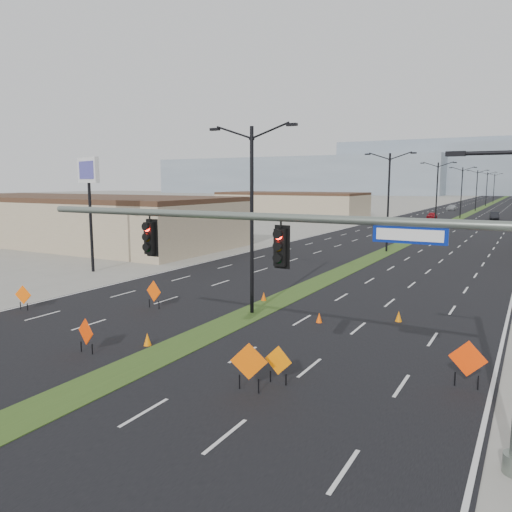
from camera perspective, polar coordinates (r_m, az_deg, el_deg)
The scene contains 29 objects.
ground at distance 18.63m, azimuth -19.75°, elevation -14.56°, with size 600.00×600.00×0.00m, color gray.
road_surface at distance 112.06m, azimuth 22.53°, elevation 4.16°, with size 25.00×400.00×0.02m, color black.
median_strip at distance 112.06m, azimuth 22.53°, elevation 4.16°, with size 2.00×400.00×0.04m, color #314E1C.
building_sw_near at distance 63.48m, azimuth -20.27°, elevation 3.75°, with size 40.00×16.00×5.00m, color tan.
building_sw_far at distance 106.27m, azimuth 4.11°, elevation 5.80°, with size 30.00×14.00×4.50m, color tan.
mesa_west at distance 320.11m, azimuth 4.76°, elevation 9.12°, with size 180.00×50.00×22.00m, color gray.
mesa_backdrop at distance 333.98m, azimuth 22.16°, elevation 9.36°, with size 140.00×50.00×32.00m, color gray.
signal_mast at distance 14.05m, azimuth 9.62°, elevation -1.23°, with size 16.30×0.60×8.00m.
streetlight_0 at distance 26.62m, azimuth -0.48°, elevation 4.78°, with size 5.15×0.24×10.02m.
streetlight_1 at distance 52.76m, azimuth 14.89°, elevation 6.32°, with size 5.15×0.24×10.02m.
streetlight_2 at distance 80.17m, azimuth 19.96°, elevation 6.73°, with size 5.15×0.24×10.02m.
streetlight_3 at distance 107.88m, azimuth 22.44°, elevation 6.91°, with size 5.15×0.24×10.02m.
streetlight_4 at distance 135.71m, azimuth 23.90°, elevation 7.02°, with size 5.15×0.24×10.02m.
streetlight_5 at distance 163.60m, azimuth 24.87°, elevation 7.08°, with size 5.15×0.24×10.02m.
streetlight_6 at distance 191.52m, azimuth 25.55°, elevation 7.12°, with size 5.15×0.24×10.02m.
car_left at distance 102.49m, azimuth 19.46°, elevation 4.36°, with size 1.59×3.95×1.35m, color maroon.
car_mid at distance 106.33m, azimuth 25.59°, elevation 4.18°, with size 1.55×4.46×1.47m, color black.
car_far at distance 137.24m, azimuth 21.45°, elevation 5.17°, with size 1.86×4.56×1.32m, color #9EA3A7.
construction_sign_0 at distance 30.84m, azimuth -25.07°, elevation -4.15°, with size 1.04×0.28×1.41m.
construction_sign_1 at distance 22.22m, azimuth -18.87°, elevation -8.34°, with size 1.11×0.29×1.50m.
construction_sign_2 at distance 28.89m, azimuth -11.60°, elevation -4.08°, with size 1.19×0.26×1.60m.
construction_sign_3 at distance 17.36m, azimuth -0.82°, elevation -12.14°, with size 1.22×0.50×1.73m.
construction_sign_4 at distance 18.04m, azimuth 2.56°, elevation -12.00°, with size 1.06×0.07×1.41m.
construction_sign_5 at distance 19.09m, azimuth 23.04°, elevation -10.92°, with size 1.29×0.08×1.72m.
cone_0 at distance 22.66m, azimuth -12.31°, elevation -9.30°, with size 0.35×0.35×0.58m, color orange.
cone_1 at distance 25.83m, azimuth 7.23°, elevation -7.02°, with size 0.32×0.32×0.53m, color #FE5205.
cone_2 at distance 26.82m, azimuth 15.99°, elevation -6.65°, with size 0.34×0.34×0.57m, color orange.
cone_3 at distance 30.14m, azimuth 0.89°, elevation -4.67°, with size 0.34×0.34×0.57m, color #DA5204.
pole_sign_west at distance 41.64m, azimuth -18.59°, elevation 8.31°, with size 2.92×1.16×9.03m.
Camera 1 is at (13.19, -11.06, 7.12)m, focal length 35.00 mm.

